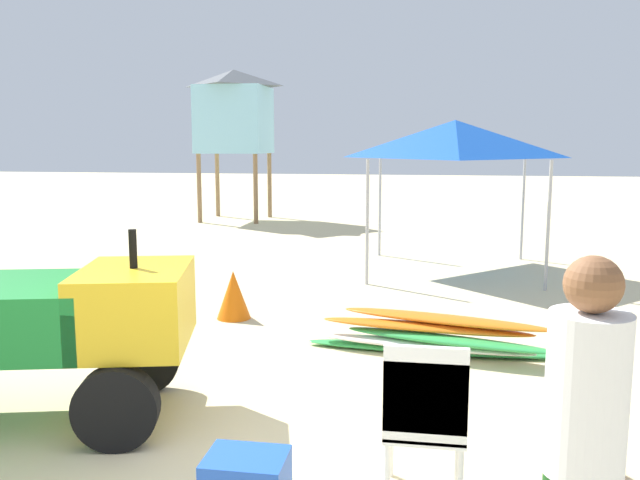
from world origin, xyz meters
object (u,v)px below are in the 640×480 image
object	(u,v)px
stacked_plastic_chairs	(425,408)
lifeguard_tower	(234,111)
utility_cart	(29,323)
lifeguard_near_right	(584,435)
traffic_cone_far	(233,295)
traffic_cone_near	(595,436)
popup_canopy	(455,139)
surfboard_pile	(434,336)

from	to	relation	value
stacked_plastic_chairs	lifeguard_tower	xyz separation A→B (m)	(-5.29, 13.92, 2.38)
utility_cart	lifeguard_tower	size ratio (longest dim) A/B	0.67
lifeguard_near_right	lifeguard_tower	bearing A→B (deg)	111.48
stacked_plastic_chairs	traffic_cone_far	size ratio (longest dim) A/B	1.71
traffic_cone_near	utility_cart	bearing A→B (deg)	177.21
traffic_cone_far	lifeguard_tower	bearing A→B (deg)	106.34
utility_cart	stacked_plastic_chairs	xyz separation A→B (m)	(3.01, -0.73, -0.18)
utility_cart	traffic_cone_far	bearing A→B (deg)	78.00
lifeguard_near_right	lifeguard_tower	distance (m)	16.27
popup_canopy	traffic_cone_far	size ratio (longest dim) A/B	4.48
popup_canopy	lifeguard_tower	bearing A→B (deg)	131.20
utility_cart	lifeguard_tower	distance (m)	13.56
utility_cart	traffic_cone_near	xyz separation A→B (m)	(4.11, -0.20, -0.52)
lifeguard_near_right	popup_canopy	distance (m)	8.61
stacked_plastic_chairs	traffic_cone_far	bearing A→B (deg)	121.13
stacked_plastic_chairs	surfboard_pile	size ratio (longest dim) A/B	0.40
stacked_plastic_chairs	lifeguard_near_right	distance (m)	1.33
lifeguard_near_right	traffic_cone_far	size ratio (longest dim) A/B	2.89
popup_canopy	utility_cart	bearing A→B (deg)	-117.12
traffic_cone_far	surfboard_pile	bearing A→B (deg)	-22.84
stacked_plastic_chairs	traffic_cone_far	xyz separation A→B (m)	(-2.34, 3.88, -0.31)
surfboard_pile	lifeguard_near_right	bearing A→B (deg)	-82.26
utility_cart	popup_canopy	world-z (taller)	popup_canopy
lifeguard_tower	surfboard_pile	bearing A→B (deg)	-64.09
lifeguard_tower	traffic_cone_near	xyz separation A→B (m)	(6.38, -13.39, -2.72)
surfboard_pile	utility_cart	bearing A→B (deg)	-145.56
lifeguard_near_right	popup_canopy	world-z (taller)	popup_canopy
stacked_plastic_chairs	traffic_cone_near	bearing A→B (deg)	25.65
popup_canopy	lifeguard_near_right	bearing A→B (deg)	-88.55
lifeguard_tower	stacked_plastic_chairs	bearing A→B (deg)	-69.20
surfboard_pile	lifeguard_tower	distance (m)	12.61
popup_canopy	traffic_cone_near	world-z (taller)	popup_canopy
utility_cart	popup_canopy	bearing A→B (deg)	62.88
utility_cart	popup_canopy	xyz separation A→B (m)	(3.42, 6.68, 1.42)
stacked_plastic_chairs	surfboard_pile	xyz separation A→B (m)	(0.09, 2.85, -0.41)
lifeguard_near_right	traffic_cone_far	distance (m)	5.85
stacked_plastic_chairs	surfboard_pile	distance (m)	2.88
lifeguard_near_right	traffic_cone_far	world-z (taller)	lifeguard_near_right
lifeguard_near_right	lifeguard_tower	world-z (taller)	lifeguard_tower
surfboard_pile	popup_canopy	size ratio (longest dim) A/B	0.96
surfboard_pile	lifeguard_near_right	size ratio (longest dim) A/B	1.49
utility_cart	traffic_cone_far	xyz separation A→B (m)	(0.67, 3.15, -0.49)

